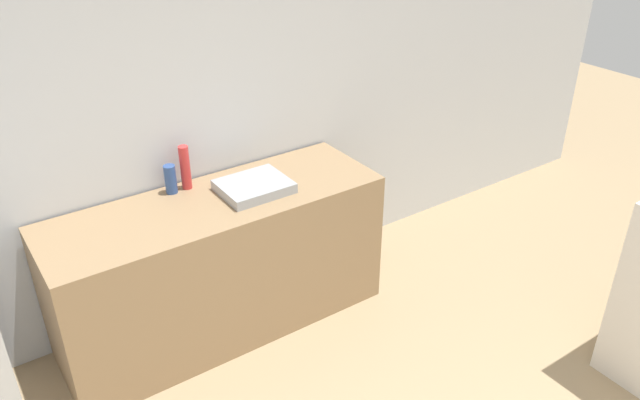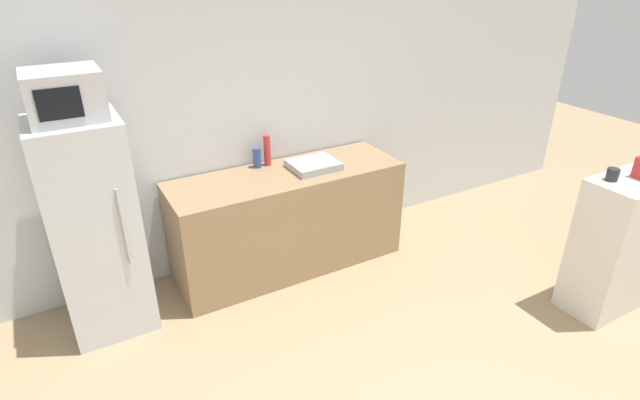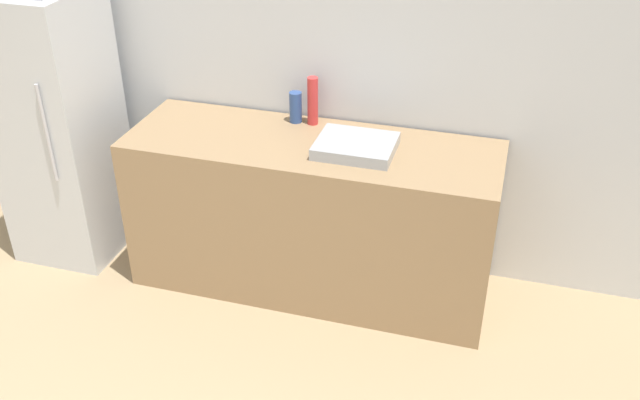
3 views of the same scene
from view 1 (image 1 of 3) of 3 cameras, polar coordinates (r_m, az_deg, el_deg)
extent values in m
cube|color=silver|center=(3.72, -14.51, 7.15)|extent=(8.00, 0.06, 2.60)
cube|color=#937551|center=(3.85, -9.05, -5.88)|extent=(1.99, 0.65, 0.89)
cube|color=#9EA3A8|center=(3.68, -6.05, 1.24)|extent=(0.40, 0.33, 0.06)
cylinder|color=red|center=(3.73, -12.23, 2.93)|extent=(0.06, 0.06, 0.27)
cylinder|color=#2D4C8C|center=(3.72, -13.51, 1.86)|extent=(0.07, 0.07, 0.17)
camera|label=2|loc=(0.67, 179.26, -36.71)|focal=28.00mm
camera|label=3|loc=(2.28, 64.86, 11.15)|focal=40.00mm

